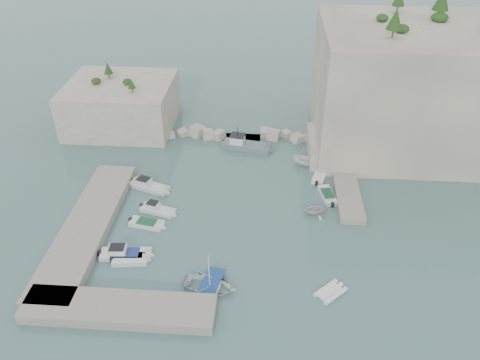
# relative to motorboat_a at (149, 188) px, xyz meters

# --- Properties ---
(ground) EXTENTS (400.00, 400.00, 0.00)m
(ground) POSITION_rel_motorboat_a_xyz_m (11.89, -7.65, 0.00)
(ground) COLOR #4A706E
(ground) RESTS_ON ground
(cliff_east) EXTENTS (26.00, 22.00, 17.00)m
(cliff_east) POSITION_rel_motorboat_a_xyz_m (34.89, 15.35, 8.50)
(cliff_east) COLOR beige
(cliff_east) RESTS_ON ground
(cliff_terrace) EXTENTS (8.00, 10.00, 2.50)m
(cliff_terrace) POSITION_rel_motorboat_a_xyz_m (24.89, 10.35, 1.25)
(cliff_terrace) COLOR beige
(cliff_terrace) RESTS_ON ground
(outcrop_west) EXTENTS (16.00, 14.00, 7.00)m
(outcrop_west) POSITION_rel_motorboat_a_xyz_m (-8.11, 17.35, 3.50)
(outcrop_west) COLOR beige
(outcrop_west) RESTS_ON ground
(quay_west) EXTENTS (5.00, 24.00, 1.10)m
(quay_west) POSITION_rel_motorboat_a_xyz_m (-5.11, -8.65, 0.55)
(quay_west) COLOR #9E9689
(quay_west) RESTS_ON ground
(quay_south) EXTENTS (18.00, 4.00, 1.10)m
(quay_south) POSITION_rel_motorboat_a_xyz_m (1.89, -20.15, 0.55)
(quay_south) COLOR #9E9689
(quay_south) RESTS_ON ground
(ledge_east) EXTENTS (3.00, 16.00, 0.80)m
(ledge_east) POSITION_rel_motorboat_a_xyz_m (25.39, 2.35, 0.40)
(ledge_east) COLOR #9E9689
(ledge_east) RESTS_ON ground
(breakwater) EXTENTS (28.00, 3.00, 1.40)m
(breakwater) POSITION_rel_motorboat_a_xyz_m (10.89, 14.35, 0.70)
(breakwater) COLOR beige
(breakwater) RESTS_ON ground
(motorboat_a) EXTENTS (6.20, 3.76, 1.40)m
(motorboat_a) POSITION_rel_motorboat_a_xyz_m (0.00, 0.00, 0.00)
(motorboat_a) COLOR silver
(motorboat_a) RESTS_ON ground
(motorboat_b) EXTENTS (4.94, 2.79, 1.40)m
(motorboat_b) POSITION_rel_motorboat_a_xyz_m (2.19, -4.84, 0.00)
(motorboat_b) COLOR silver
(motorboat_b) RESTS_ON ground
(motorboat_c) EXTENTS (4.60, 2.38, 0.70)m
(motorboat_c) POSITION_rel_motorboat_a_xyz_m (1.46, -7.38, 0.00)
(motorboat_c) COLOR silver
(motorboat_c) RESTS_ON ground
(motorboat_d) EXTENTS (5.95, 2.14, 1.40)m
(motorboat_d) POSITION_rel_motorboat_a_xyz_m (0.39, -12.60, 0.00)
(motorboat_d) COLOR white
(motorboat_d) RESTS_ON ground
(motorboat_e) EXTENTS (4.19, 2.14, 0.70)m
(motorboat_e) POSITION_rel_motorboat_a_xyz_m (1.07, -13.36, 0.00)
(motorboat_e) COLOR white
(motorboat_e) RESTS_ON ground
(rowboat) EXTENTS (6.00, 4.81, 1.11)m
(rowboat) POSITION_rel_motorboat_a_xyz_m (9.96, -16.55, 0.00)
(rowboat) COLOR white
(rowboat) RESTS_ON ground
(inflatable_dinghy) EXTENTS (3.61, 3.53, 0.44)m
(inflatable_dinghy) POSITION_rel_motorboat_a_xyz_m (21.82, -16.30, 0.00)
(inflatable_dinghy) COLOR white
(inflatable_dinghy) RESTS_ON ground
(tender_east_a) EXTENTS (3.82, 3.51, 1.69)m
(tender_east_a) POSITION_rel_motorboat_a_xyz_m (21.16, -3.75, 0.00)
(tender_east_a) COLOR silver
(tender_east_a) RESTS_ON ground
(tender_east_b) EXTENTS (2.41, 4.62, 0.70)m
(tender_east_b) POSITION_rel_motorboat_a_xyz_m (22.84, -0.28, 0.00)
(tender_east_b) COLOR silver
(tender_east_b) RESTS_ON ground
(tender_east_c) EXTENTS (2.74, 4.89, 0.70)m
(tender_east_c) POSITION_rel_motorboat_a_xyz_m (22.26, 4.31, 0.00)
(tender_east_c) COLOR silver
(tender_east_c) RESTS_ON ground
(tender_east_d) EXTENTS (4.58, 2.55, 1.67)m
(tender_east_d) POSITION_rel_motorboat_a_xyz_m (20.69, 6.96, 0.00)
(tender_east_d) COLOR white
(tender_east_d) RESTS_ON ground
(work_boat) EXTENTS (7.95, 3.66, 2.20)m
(work_boat) POSITION_rel_motorboat_a_xyz_m (11.97, 11.00, 0.00)
(work_boat) COLOR slate
(work_boat) RESTS_ON ground
(rowboat_mast) EXTENTS (0.10, 0.10, 4.20)m
(rowboat_mast) POSITION_rel_motorboat_a_xyz_m (9.96, -16.55, 2.65)
(rowboat_mast) COLOR white
(rowboat_mast) RESTS_ON rowboat
(vegetation) EXTENTS (53.48, 13.88, 13.40)m
(vegetation) POSITION_rel_motorboat_a_xyz_m (29.72, 16.76, 17.93)
(vegetation) COLOR #1E4219
(vegetation) RESTS_ON ground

